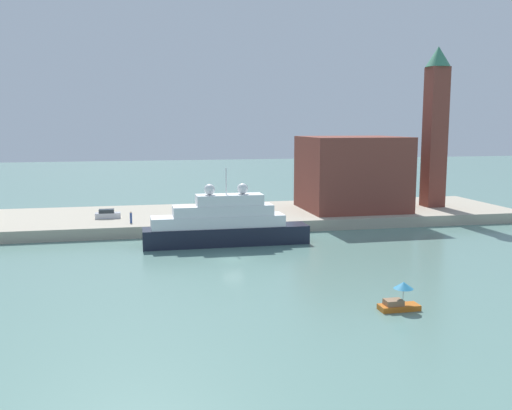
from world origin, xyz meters
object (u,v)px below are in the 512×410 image
object	(u,v)px
parked_car	(108,214)
person_figure	(131,218)
large_yacht	(224,225)
bell_tower	(435,122)
harbor_building	(352,173)
mooring_bollard	(199,221)
small_motorboat	(400,299)

from	to	relation	value
parked_car	person_figure	bearing A→B (deg)	-54.79
large_yacht	bell_tower	size ratio (longest dim) A/B	0.81
person_figure	bell_tower	bearing A→B (deg)	6.95
harbor_building	mooring_bollard	xyz separation A→B (m)	(-28.53, -8.67, -6.22)
small_motorboat	mooring_bollard	size ratio (longest dim) A/B	6.13
small_motorboat	parked_car	world-z (taller)	parked_car
parked_car	mooring_bollard	size ratio (longest dim) A/B	6.57
parked_car	small_motorboat	bearing A→B (deg)	-59.49
bell_tower	parked_car	size ratio (longest dim) A/B	7.24
large_yacht	mooring_bollard	distance (m)	8.89
harbor_building	bell_tower	distance (m)	18.56
large_yacht	small_motorboat	bearing A→B (deg)	-70.23
large_yacht	small_motorboat	size ratio (longest dim) A/B	6.27
bell_tower	mooring_bollard	world-z (taller)	bell_tower
small_motorboat	mooring_bollard	distance (m)	42.70
harbor_building	parked_car	size ratio (longest dim) A/B	4.27
harbor_building	person_figure	distance (m)	39.81
harbor_building	bell_tower	bearing A→B (deg)	1.32
harbor_building	parked_car	distance (m)	43.08
small_motorboat	bell_tower	size ratio (longest dim) A/B	0.13
large_yacht	person_figure	distance (m)	16.91
bell_tower	person_figure	size ratio (longest dim) A/B	16.30
bell_tower	person_figure	xyz separation A→B (m)	(-55.08, -6.71, -14.76)
harbor_building	parked_car	xyz separation A→B (m)	(-42.67, -0.98, -5.89)
bell_tower	parked_car	distance (m)	60.75
large_yacht	person_figure	world-z (taller)	large_yacht
parked_car	mooring_bollard	distance (m)	16.10
harbor_building	person_figure	xyz separation A→B (m)	(-38.89, -6.34, -5.69)
harbor_building	bell_tower	world-z (taller)	bell_tower
small_motorboat	mooring_bollard	world-z (taller)	small_motorboat
large_yacht	harbor_building	distance (m)	31.46
parked_car	person_figure	world-z (taller)	person_figure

